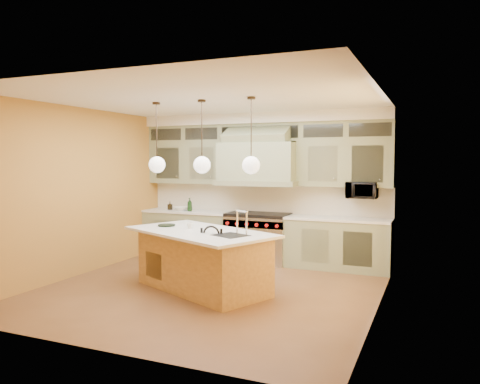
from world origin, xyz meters
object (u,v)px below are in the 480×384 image
at_px(kitchen_island, 203,259).
at_px(range, 258,237).
at_px(counter_stool, 208,258).
at_px(microwave, 362,190).

bearing_deg(kitchen_island, range, 111.98).
distance_m(counter_stool, microwave, 3.27).
bearing_deg(counter_stool, microwave, 49.31).
height_order(kitchen_island, microwave, microwave).
relative_size(kitchen_island, microwave, 4.91).
bearing_deg(counter_stool, kitchen_island, 123.08).
relative_size(range, kitchen_island, 0.45).
xyz_separation_m(kitchen_island, microwave, (2.04, 2.28, 0.98)).
xyz_separation_m(range, kitchen_island, (-0.09, -2.17, -0.01)).
xyz_separation_m(counter_stool, microwave, (1.78, 2.60, 0.87)).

